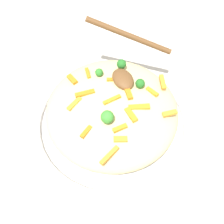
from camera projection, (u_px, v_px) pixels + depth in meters
The scene contains 24 objects.
ground_plane at pixel (112, 127), 0.63m from camera, with size 2.40×2.40×0.00m, color beige.
serving_bowl at pixel (112, 123), 0.61m from camera, with size 0.34×0.34×0.04m.
pasta_mound at pixel (112, 111), 0.58m from camera, with size 0.27×0.27×0.07m, color #DBC689.
carrot_piece_0 at pixel (170, 113), 0.53m from camera, with size 0.03×0.01×0.01m, color orange.
carrot_piece_1 at pixel (131, 115), 0.53m from camera, with size 0.03×0.01×0.01m, color orange.
carrot_piece_2 at pixel (139, 107), 0.54m from camera, with size 0.04×0.01×0.01m, color orange.
carrot_piece_3 at pixel (152, 92), 0.56m from camera, with size 0.03×0.01×0.01m, color orange.
carrot_piece_4 at pixel (109, 155), 0.49m from camera, with size 0.04×0.01×0.01m, color orange.
carrot_piece_5 at pixel (120, 139), 0.51m from camera, with size 0.02×0.01×0.01m, color orange.
carrot_piece_6 at pixel (74, 104), 0.54m from camera, with size 0.03×0.01×0.01m, color orange.
carrot_piece_7 at pixel (86, 132), 0.51m from camera, with size 0.03×0.01×0.01m, color orange.
carrot_piece_8 at pixel (120, 128), 0.51m from camera, with size 0.03×0.01×0.01m, color orange.
carrot_piece_9 at pixel (114, 80), 0.57m from camera, with size 0.03×0.01×0.01m, color orange.
carrot_piece_10 at pixel (88, 73), 0.59m from camera, with size 0.03×0.01×0.01m, color orange.
carrot_piece_11 at pixel (129, 94), 0.55m from camera, with size 0.03×0.01×0.01m, color orange.
carrot_piece_12 at pixel (85, 94), 0.56m from camera, with size 0.04×0.01×0.01m, color orange.
carrot_piece_13 at pixel (72, 79), 0.58m from camera, with size 0.03×0.01×0.01m, color orange.
carrot_piece_14 at pixel (111, 100), 0.54m from camera, with size 0.04×0.01×0.01m, color orange.
carrot_piece_15 at pixel (162, 81), 0.58m from camera, with size 0.03×0.01×0.01m, color orange.
broccoli_floret_0 at pixel (107, 117), 0.51m from camera, with size 0.02×0.02×0.03m.
broccoli_floret_1 at pixel (140, 84), 0.56m from camera, with size 0.02×0.02×0.02m.
broccoli_floret_2 at pixel (121, 64), 0.59m from camera, with size 0.02×0.02×0.02m.
broccoli_floret_3 at pixel (99, 72), 0.58m from camera, with size 0.02×0.02×0.02m.
serving_spoon at pixel (126, 61), 0.58m from camera, with size 0.16×0.16×0.08m.
Camera 1 is at (-0.28, 0.14, 0.55)m, focal length 45.46 mm.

